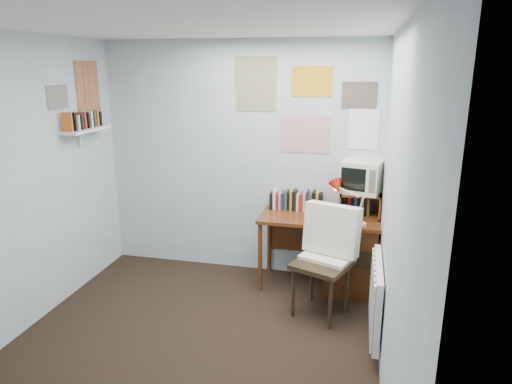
{
  "coord_description": "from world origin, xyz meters",
  "views": [
    {
      "loc": [
        1.26,
        -2.92,
        2.23
      ],
      "look_at": [
        0.37,
        0.92,
        1.14
      ],
      "focal_mm": 32.0,
      "sensor_mm": 36.0,
      "label": 1
    }
  ],
  "objects_px": {
    "desk_lamp": "(362,207)",
    "tv_riser": "(360,204)",
    "desk_chair": "(321,265)",
    "radiator": "(376,297)",
    "crt_tv": "(362,175)",
    "wall_shelf": "(86,130)",
    "desk": "(345,252)"
  },
  "relations": [
    {
      "from": "crt_tv",
      "to": "wall_shelf",
      "type": "height_order",
      "value": "wall_shelf"
    },
    {
      "from": "desk",
      "to": "wall_shelf",
      "type": "relative_size",
      "value": 1.94
    },
    {
      "from": "desk_chair",
      "to": "crt_tv",
      "type": "height_order",
      "value": "crt_tv"
    },
    {
      "from": "crt_tv",
      "to": "wall_shelf",
      "type": "distance_m",
      "value": 2.78
    },
    {
      "from": "desk",
      "to": "radiator",
      "type": "distance_m",
      "value": 0.97
    },
    {
      "from": "desk_lamp",
      "to": "radiator",
      "type": "relative_size",
      "value": 0.46
    },
    {
      "from": "desk",
      "to": "crt_tv",
      "type": "relative_size",
      "value": 3.26
    },
    {
      "from": "tv_riser",
      "to": "wall_shelf",
      "type": "bearing_deg",
      "value": -169.68
    },
    {
      "from": "desk",
      "to": "desk_lamp",
      "type": "bearing_deg",
      "value": -51.49
    },
    {
      "from": "crt_tv",
      "to": "radiator",
      "type": "distance_m",
      "value": 1.32
    },
    {
      "from": "tv_riser",
      "to": "crt_tv",
      "type": "xyz_separation_m",
      "value": [
        0.01,
        0.02,
        0.3
      ]
    },
    {
      "from": "desk",
      "to": "desk_lamp",
      "type": "xyz_separation_m",
      "value": [
        0.14,
        -0.17,
        0.54
      ]
    },
    {
      "from": "desk_chair",
      "to": "wall_shelf",
      "type": "relative_size",
      "value": 1.59
    },
    {
      "from": "desk_chair",
      "to": "desk",
      "type": "bearing_deg",
      "value": 93.69
    },
    {
      "from": "desk_lamp",
      "to": "wall_shelf",
      "type": "height_order",
      "value": "wall_shelf"
    },
    {
      "from": "desk_lamp",
      "to": "tv_riser",
      "type": "xyz_separation_m",
      "value": [
        -0.02,
        0.28,
        -0.06
      ]
    },
    {
      "from": "desk_lamp",
      "to": "wall_shelf",
      "type": "bearing_deg",
      "value": -178.94
    },
    {
      "from": "desk_chair",
      "to": "radiator",
      "type": "bearing_deg",
      "value": -14.76
    },
    {
      "from": "desk_chair",
      "to": "desk_lamp",
      "type": "relative_size",
      "value": 2.71
    },
    {
      "from": "desk_lamp",
      "to": "radiator",
      "type": "distance_m",
      "value": 0.93
    },
    {
      "from": "tv_riser",
      "to": "crt_tv",
      "type": "bearing_deg",
      "value": 73.17
    },
    {
      "from": "crt_tv",
      "to": "radiator",
      "type": "height_order",
      "value": "crt_tv"
    },
    {
      "from": "tv_riser",
      "to": "wall_shelf",
      "type": "distance_m",
      "value": 2.83
    },
    {
      "from": "tv_riser",
      "to": "radiator",
      "type": "distance_m",
      "value": 1.15
    },
    {
      "from": "radiator",
      "to": "wall_shelf",
      "type": "relative_size",
      "value": 1.29
    },
    {
      "from": "desk_lamp",
      "to": "wall_shelf",
      "type": "relative_size",
      "value": 0.59
    },
    {
      "from": "wall_shelf",
      "to": "radiator",
      "type": "bearing_deg",
      "value": -10.89
    },
    {
      "from": "desk_chair",
      "to": "wall_shelf",
      "type": "distance_m",
      "value": 2.64
    },
    {
      "from": "desk",
      "to": "radiator",
      "type": "xyz_separation_m",
      "value": [
        0.29,
        -0.93,
        0.01
      ]
    },
    {
      "from": "radiator",
      "to": "tv_riser",
      "type": "bearing_deg",
      "value": 99.28
    },
    {
      "from": "tv_riser",
      "to": "crt_tv",
      "type": "height_order",
      "value": "crt_tv"
    },
    {
      "from": "tv_riser",
      "to": "desk",
      "type": "bearing_deg",
      "value": -137.04
    }
  ]
}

